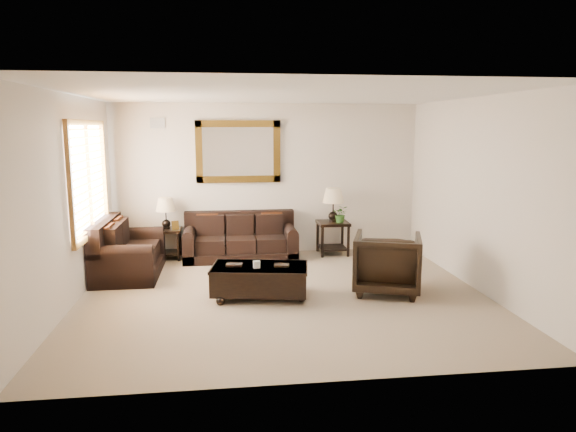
{
  "coord_description": "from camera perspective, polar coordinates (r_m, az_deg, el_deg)",
  "views": [
    {
      "loc": [
        -0.78,
        -6.74,
        2.27
      ],
      "look_at": [
        0.14,
        0.6,
        0.99
      ],
      "focal_mm": 32.0,
      "sensor_mm": 36.0,
      "label": 1
    }
  ],
  "objects": [
    {
      "name": "potted_plant",
      "position": [
        9.2,
        5.88,
        0.01
      ],
      "size": [
        0.35,
        0.37,
        0.24
      ],
      "primitive_type": "imported",
      "rotation": [
        0.0,
        0.0,
        -0.28
      ],
      "color": "#27501B",
      "rests_on": "end_table_right"
    },
    {
      "name": "end_table_left",
      "position": [
        9.15,
        -13.38,
        -0.35
      ],
      "size": [
        0.49,
        0.49,
        1.08
      ],
      "color": "black",
      "rests_on": "room"
    },
    {
      "name": "mirror",
      "position": [
        9.22,
        -5.55,
        7.13
      ],
      "size": [
        1.5,
        0.06,
        1.1
      ],
      "color": "#47300E",
      "rests_on": "room"
    },
    {
      "name": "coffee_table",
      "position": [
        6.99,
        -3.14,
        -6.86
      ],
      "size": [
        1.38,
        0.89,
        0.54
      ],
      "rotation": [
        0.0,
        0.0,
        -0.17
      ],
      "color": "black",
      "rests_on": "room"
    },
    {
      "name": "sofa",
      "position": [
        9.08,
        -5.32,
        -2.86
      ],
      "size": [
        1.95,
        0.84,
        0.8
      ],
      "color": "black",
      "rests_on": "room"
    },
    {
      "name": "air_vent",
      "position": [
        9.29,
        -14.3,
        9.98
      ],
      "size": [
        0.25,
        0.02,
        0.18
      ],
      "primitive_type": "cube",
      "color": "#999999",
      "rests_on": "room"
    },
    {
      "name": "loveseat",
      "position": [
        8.39,
        -17.59,
        -4.11
      ],
      "size": [
        0.93,
        1.56,
        0.88
      ],
      "rotation": [
        0.0,
        0.0,
        1.57
      ],
      "color": "black",
      "rests_on": "room"
    },
    {
      "name": "room",
      "position": [
        6.85,
        -0.54,
        2.06
      ],
      "size": [
        5.51,
        5.01,
        2.71
      ],
      "color": "#82735A",
      "rests_on": "ground"
    },
    {
      "name": "window",
      "position": [
        7.91,
        -21.21,
        3.89
      ],
      "size": [
        0.07,
        1.96,
        1.66
      ],
      "color": "white",
      "rests_on": "room"
    },
    {
      "name": "armchair",
      "position": [
        7.28,
        10.97,
        -4.82
      ],
      "size": [
        1.11,
        1.08,
        0.91
      ],
      "primitive_type": "imported",
      "rotation": [
        0.0,
        0.0,
        2.81
      ],
      "color": "black",
      "rests_on": "floor"
    },
    {
      "name": "end_table_right",
      "position": [
        9.26,
        5.03,
        0.52
      ],
      "size": [
        0.55,
        0.55,
        1.21
      ],
      "color": "black",
      "rests_on": "room"
    }
  ]
}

